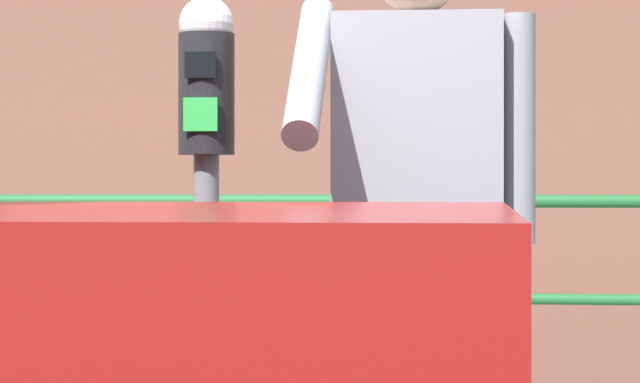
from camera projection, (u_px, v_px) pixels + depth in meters
name	position (u px, v px, depth m)	size (l,w,h in m)	color
parking_meter	(206.00, 169.00, 3.66)	(0.15, 0.16, 1.58)	slate
pedestrian_at_meter	(417.00, 203.00, 3.61)	(0.63, 0.62, 1.76)	#1E233F
background_railing	(275.00, 256.00, 6.26)	(24.06, 0.06, 1.03)	#1E602D
backdrop_wall	(318.00, 157.00, 8.16)	(32.00, 0.50, 2.75)	brown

